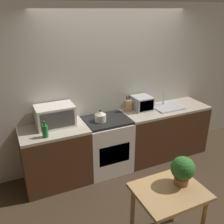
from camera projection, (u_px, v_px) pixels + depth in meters
The scene contains 13 objects.
ground_plane at pixel (143, 187), 3.77m from camera, with size 16.00×16.00×0.00m, color #3D2D1E.
wall_back at pixel (114, 87), 4.13m from camera, with size 10.00×0.06×2.60m.
counter_left_run at pixel (56, 156), 3.74m from camera, with size 0.96×0.62×0.90m.
counter_right_run at pixel (164, 131), 4.50m from camera, with size 1.54×0.62×0.90m.
stove_range at pixel (107, 144), 4.06m from camera, with size 0.71×0.62×0.90m.
kettle at pixel (100, 116), 3.79m from camera, with size 0.17×0.17×0.19m.
microwave at pixel (55, 116), 3.62m from camera, with size 0.55×0.35×0.31m.
bottle at pixel (45, 131), 3.32m from camera, with size 0.08×0.08×0.24m.
knife_block at pixel (128, 106), 4.16m from camera, with size 0.11×0.08×0.26m.
toaster_oven at pixel (142, 103), 4.23m from camera, with size 0.30×0.32×0.23m.
sink_basin at pixel (167, 107), 4.34m from camera, with size 0.50×0.39×0.24m.
dining_table at pixel (169, 200), 2.63m from camera, with size 0.72×0.58×0.76m.
potted_plant at pixel (183, 170), 2.60m from camera, with size 0.25×0.25×0.32m.
Camera 1 is at (-1.70, -2.57, 2.50)m, focal length 40.00 mm.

